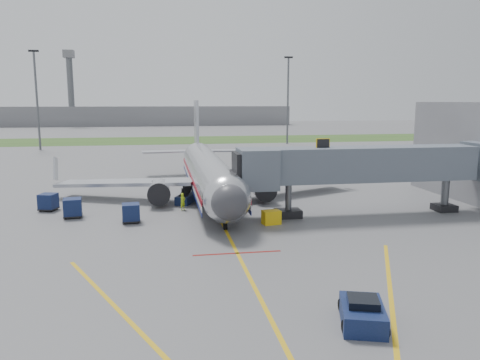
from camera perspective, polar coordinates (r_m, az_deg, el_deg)
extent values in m
plane|color=#565659|center=(35.54, -1.38, -6.89)|extent=(400.00, 400.00, 0.00)
cube|color=#2D4C1E|center=(124.24, -7.34, 4.85)|extent=(300.00, 25.00, 0.01)
cube|color=gold|center=(33.65, -0.89, -7.84)|extent=(0.25, 50.00, 0.01)
cube|color=maroon|center=(31.77, -0.34, -8.91)|extent=(6.00, 0.25, 0.01)
cube|color=gold|center=(22.19, -12.11, -17.64)|extent=(9.52, 20.04, 0.01)
cube|color=gold|center=(24.67, 18.08, -15.02)|extent=(9.52, 20.04, 0.01)
cylinder|color=silver|center=(49.53, -3.87, 0.99)|extent=(3.80, 28.00, 3.80)
sphere|color=silver|center=(35.84, -1.62, -2.30)|extent=(3.80, 3.80, 3.80)
sphere|color=#38383D|center=(34.58, -1.33, -2.74)|extent=(2.74, 2.74, 2.74)
cube|color=black|center=(35.34, -1.54, -1.56)|extent=(2.20, 1.20, 0.55)
cone|color=silver|center=(65.83, -5.31, 3.10)|extent=(3.80, 5.00, 3.80)
cube|color=#B7BAC1|center=(65.01, -5.33, 6.56)|extent=(0.35, 4.20, 7.00)
cube|color=#B7BAC1|center=(49.58, -13.68, -0.31)|extent=(15.10, 8.59, 1.13)
cube|color=#B7BAC1|center=(51.20, 5.65, 0.23)|extent=(15.10, 8.59, 1.13)
cylinder|color=silver|center=(46.57, -9.86, -1.37)|extent=(2.10, 3.60, 2.10)
cylinder|color=silver|center=(47.63, 2.75, -0.99)|extent=(2.10, 3.60, 2.10)
cube|color=maroon|center=(49.81, -1.67, 0.65)|extent=(0.05, 28.00, 0.45)
cube|color=navy|center=(49.96, -1.66, -0.37)|extent=(0.05, 28.00, 0.35)
cylinder|color=black|center=(37.37, -1.82, -5.59)|extent=(0.28, 0.70, 0.70)
cylinder|color=black|center=(50.22, -6.85, -1.54)|extent=(0.50, 1.00, 1.00)
cylinder|color=black|center=(50.72, -0.97, -1.36)|extent=(0.50, 1.00, 1.00)
cube|color=slate|center=(43.00, 15.02, 1.93)|extent=(20.00, 3.00, 3.00)
cube|color=slate|center=(39.97, 2.12, 1.41)|extent=(3.20, 3.60, 3.40)
cube|color=black|center=(39.75, 0.42, 1.37)|extent=(1.60, 3.00, 2.80)
cube|color=yellow|center=(41.30, 10.06, 4.32)|extent=(1.20, 0.15, 1.00)
cylinder|color=#595B60|center=(41.12, 5.92, -2.44)|extent=(0.56, 0.56, 3.10)
cube|color=black|center=(41.39, 5.89, -4.07)|extent=(2.20, 1.60, 0.70)
cylinder|color=#595B60|center=(47.34, 23.71, -1.62)|extent=(0.70, 0.70, 3.10)
cube|color=black|center=(47.58, 23.61, -3.10)|extent=(1.80, 1.80, 0.60)
cylinder|color=#595B60|center=(106.75, -23.50, 8.75)|extent=(0.44, 0.44, 20.00)
cube|color=black|center=(107.23, -23.87, 14.20)|extent=(2.00, 0.40, 0.40)
cylinder|color=#595B60|center=(112.76, 5.85, 9.49)|extent=(0.44, 0.44, 20.00)
cube|color=black|center=(113.21, 5.94, 14.66)|extent=(2.00, 0.40, 0.40)
cube|color=slate|center=(203.90, -11.12, 7.69)|extent=(120.00, 14.00, 8.00)
cylinder|color=#595B60|center=(201.87, -19.92, 10.13)|extent=(2.40, 2.40, 28.00)
cube|color=slate|center=(202.67, -20.16, 14.22)|extent=(4.00, 4.00, 3.00)
cube|color=#0D1C39|center=(22.86, 14.69, -15.60)|extent=(2.72, 3.50, 0.94)
cube|color=black|center=(22.62, 14.76, -14.22)|extent=(1.72, 1.72, 0.43)
cylinder|color=black|center=(21.84, 12.93, -17.15)|extent=(0.39, 0.71, 0.68)
cylinder|color=black|center=(22.03, 17.10, -17.09)|extent=(0.39, 0.71, 0.68)
cylinder|color=black|center=(23.84, 12.46, -14.76)|extent=(0.39, 0.71, 0.68)
cylinder|color=black|center=(24.02, 16.25, -14.73)|extent=(0.39, 0.71, 0.68)
cube|color=#0D1C39|center=(43.55, -19.73, -3.12)|extent=(1.69, 1.69, 1.51)
cube|color=black|center=(43.72, -19.68, -4.08)|extent=(1.74, 1.74, 0.12)
cylinder|color=black|center=(43.20, -20.48, -4.34)|extent=(0.25, 0.30, 0.27)
cylinder|color=black|center=(43.13, -18.93, -4.28)|extent=(0.25, 0.30, 0.27)
cylinder|color=black|center=(44.33, -20.40, -3.99)|extent=(0.25, 0.30, 0.27)
cylinder|color=black|center=(44.27, -18.89, -3.92)|extent=(0.25, 0.30, 0.27)
cube|color=#0D1C39|center=(40.42, -13.16, -3.84)|extent=(1.54, 1.54, 1.42)
cube|color=black|center=(40.59, -13.12, -4.81)|extent=(1.59, 1.59, 0.11)
cylinder|color=black|center=(40.06, -13.89, -5.09)|extent=(0.22, 0.27, 0.26)
cylinder|color=black|center=(40.07, -12.31, -5.02)|extent=(0.22, 0.27, 0.26)
cylinder|color=black|center=(41.13, -13.91, -4.71)|extent=(0.22, 0.27, 0.26)
cylinder|color=black|center=(41.14, -12.37, -4.64)|extent=(0.22, 0.27, 0.26)
cube|color=#0D1C39|center=(47.16, -22.34, -2.41)|extent=(1.76, 1.76, 1.42)
cube|color=black|center=(47.30, -22.29, -3.25)|extent=(1.82, 1.82, 0.11)
cylinder|color=black|center=(47.11, -23.19, -3.40)|extent=(0.27, 0.30, 0.26)
cylinder|color=black|center=(46.57, -22.02, -3.47)|extent=(0.27, 0.30, 0.26)
cylinder|color=black|center=(48.04, -22.54, -3.12)|extent=(0.27, 0.30, 0.26)
cylinder|color=black|center=(47.51, -21.38, -3.18)|extent=(0.27, 0.30, 0.26)
cube|color=#0D1C39|center=(47.38, -6.56, -2.25)|extent=(2.47, 3.56, 0.83)
cube|color=black|center=(47.63, -6.39, -1.11)|extent=(2.19, 3.75, 1.30)
cylinder|color=black|center=(46.46, -7.58, -2.71)|extent=(0.39, 0.55, 0.52)
cylinder|color=black|center=(46.15, -6.51, -2.77)|extent=(0.39, 0.55, 0.52)
cylinder|color=black|center=(48.66, -6.59, -2.13)|extent=(0.39, 0.55, 0.52)
cylinder|color=black|center=(48.37, -5.56, -2.18)|extent=(0.39, 0.55, 0.52)
cube|color=yellow|center=(38.96, 3.83, -4.56)|extent=(1.59, 1.19, 1.15)
cylinder|color=black|center=(38.89, 3.17, -5.23)|extent=(0.24, 0.32, 0.29)
cylinder|color=black|center=(39.26, 4.47, -5.11)|extent=(0.24, 0.32, 0.29)
imported|color=#B2DC19|center=(44.10, -6.99, -2.63)|extent=(0.70, 0.67, 1.61)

